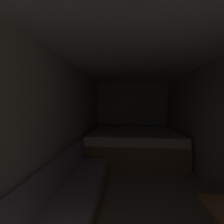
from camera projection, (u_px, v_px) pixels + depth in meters
ground_plane at (138, 187)px, 2.57m from camera, size 7.52×7.52×0.00m
wall_back at (132, 113)px, 5.27m from camera, size 2.46×0.05×2.08m
wall_left at (66, 124)px, 2.61m from camera, size 0.05×5.52×2.08m
wall_right at (217, 126)px, 2.40m from camera, size 0.05×5.52×2.08m
ceiling_slab at (139, 58)px, 2.44m from camera, size 2.46×5.52×0.05m
bed at (133, 141)px, 4.22m from camera, size 2.24×2.08×0.81m
sofa_left at (65, 208)px, 1.76m from camera, size 0.62×2.70×0.66m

